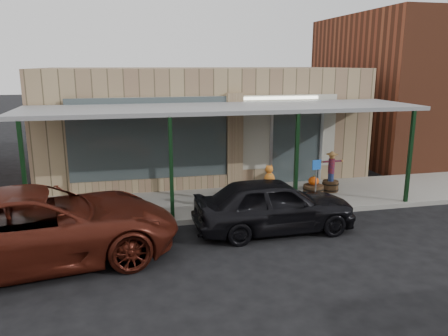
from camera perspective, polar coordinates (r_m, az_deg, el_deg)
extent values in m
plane|color=black|center=(10.71, 4.38, -10.57)|extent=(120.00, 120.00, 0.00)
cube|color=gray|center=(13.93, 0.03, -4.43)|extent=(40.00, 3.20, 0.15)
cube|color=#9F8761|center=(17.92, -3.24, 6.21)|extent=(12.00, 6.00, 4.20)
cube|color=#414D4F|center=(14.61, -9.71, 3.59)|extent=(5.20, 0.06, 2.80)
cube|color=#414D4F|center=(15.94, 9.35, 2.96)|extent=(1.80, 0.06, 2.80)
cube|color=#9F8761|center=(15.12, 1.36, 3.34)|extent=(0.55, 0.30, 3.40)
cube|color=#9F8761|center=(14.99, -9.49, -2.22)|extent=(5.20, 0.30, 0.50)
cube|color=#B1AD9D|center=(14.98, -1.30, 4.41)|extent=(9.00, 0.02, 2.60)
cube|color=white|center=(14.81, -1.30, 8.98)|extent=(7.50, 0.03, 0.10)
cube|color=gray|center=(13.32, 0.03, 7.84)|extent=(12.00, 3.00, 0.12)
cube|color=black|center=(12.09, -24.62, -1.19)|extent=(0.10, 0.10, 2.95)
cube|color=black|center=(11.87, -6.91, -0.30)|extent=(0.10, 0.10, 2.95)
cube|color=black|center=(12.73, 9.42, 0.55)|extent=(0.10, 0.10, 2.95)
cube|color=black|center=(14.52, 23.09, 1.24)|extent=(0.10, 0.10, 2.95)
cylinder|color=#4E311F|center=(15.20, 13.72, -2.29)|extent=(0.67, 0.67, 0.36)
cylinder|color=navy|center=(15.12, 13.78, -1.15)|extent=(0.25, 0.25, 0.27)
cylinder|color=maroon|center=(15.04, 13.86, 0.25)|extent=(0.27, 0.27, 0.49)
sphere|color=#BF8949|center=(14.96, 13.94, 1.51)|extent=(0.20, 0.20, 0.20)
cone|color=#BF8949|center=(14.94, 13.96, 1.95)|extent=(0.32, 0.32, 0.12)
cylinder|color=#4E311F|center=(14.30, 11.57, -3.03)|extent=(0.71, 0.71, 0.43)
ellipsoid|color=#FF6410|center=(14.21, 11.64, -1.67)|extent=(0.34, 0.34, 0.28)
cylinder|color=#4C471E|center=(14.16, 11.67, -1.04)|extent=(0.04, 0.04, 0.06)
cylinder|color=gray|center=(13.45, 11.88, -2.53)|extent=(0.04, 0.04, 1.13)
cube|color=blue|center=(13.28, 12.02, 0.42)|extent=(0.29, 0.07, 0.29)
imported|color=black|center=(11.63, 6.54, -4.81)|extent=(4.28, 1.78, 1.45)
ellipsoid|color=orange|center=(12.37, 5.94, -1.48)|extent=(0.31, 0.26, 0.39)
sphere|color=orange|center=(12.34, 5.92, -0.20)|extent=(0.22, 0.22, 0.22)
cylinder|color=#1A762E|center=(12.33, 5.96, -0.77)|extent=(0.15, 0.15, 0.02)
imported|color=#4E190F|center=(10.54, -23.10, -7.03)|extent=(6.57, 3.88, 1.71)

